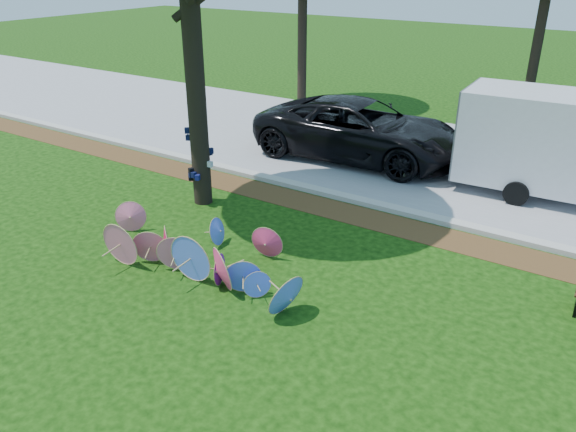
# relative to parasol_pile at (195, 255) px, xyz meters

# --- Properties ---
(ground) EXTENTS (90.00, 90.00, 0.00)m
(ground) POSITION_rel_parasol_pile_xyz_m (0.62, -0.51, -0.39)
(ground) COLOR black
(ground) RESTS_ON ground
(mulch_strip) EXTENTS (90.00, 1.00, 0.01)m
(mulch_strip) POSITION_rel_parasol_pile_xyz_m (0.62, 3.99, -0.38)
(mulch_strip) COLOR #472D16
(mulch_strip) RESTS_ON ground
(curb) EXTENTS (90.00, 0.30, 0.12)m
(curb) POSITION_rel_parasol_pile_xyz_m (0.62, 4.69, -0.33)
(curb) COLOR #B7B5AD
(curb) RESTS_ON ground
(street) EXTENTS (90.00, 8.00, 0.01)m
(street) POSITION_rel_parasol_pile_xyz_m (0.62, 8.84, -0.38)
(street) COLOR gray
(street) RESTS_ON ground
(parasol_pile) EXTENTS (5.19, 2.12, 0.94)m
(parasol_pile) POSITION_rel_parasol_pile_xyz_m (0.00, 0.00, 0.00)
(parasol_pile) COLOR #F2376D
(parasol_pile) RESTS_ON ground
(black_van) EXTENTS (6.30, 3.15, 1.71)m
(black_van) POSITION_rel_parasol_pile_xyz_m (-0.41, 7.71, 0.47)
(black_van) COLOR black
(black_van) RESTS_ON ground
(cargo_trailer) EXTENTS (3.32, 2.19, 2.85)m
(cargo_trailer) POSITION_rel_parasol_pile_xyz_m (4.27, 7.67, 1.04)
(cargo_trailer) COLOR silver
(cargo_trailer) RESTS_ON ground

